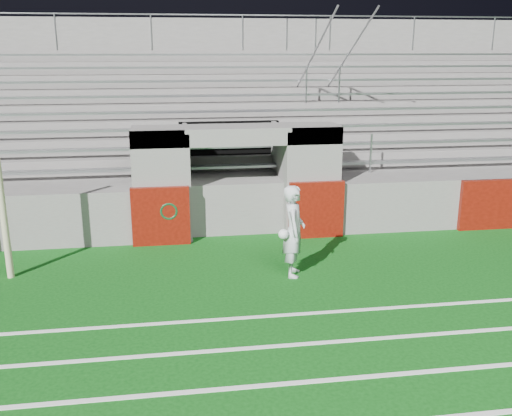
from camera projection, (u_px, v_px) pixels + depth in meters
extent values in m
plane|color=#0B460F|center=(260.00, 292.00, 10.47)|extent=(90.00, 90.00, 0.00)
cylinder|color=beige|center=(2.00, 200.00, 10.74)|extent=(0.13, 0.13, 3.11)
cube|color=white|center=(294.00, 383.00, 7.61)|extent=(28.00, 0.09, 0.01)
cube|color=white|center=(280.00, 346.00, 8.56)|extent=(28.00, 0.09, 0.01)
cube|color=white|center=(269.00, 316.00, 9.51)|extent=(28.00, 0.09, 0.01)
cube|color=slate|center=(160.00, 184.00, 13.19)|extent=(1.20, 1.00, 2.60)
cube|color=slate|center=(311.00, 179.00, 13.71)|extent=(1.20, 1.00, 2.60)
cube|color=black|center=(230.00, 169.00, 15.08)|extent=(2.60, 0.20, 2.50)
cube|color=slate|center=(187.00, 179.00, 13.87)|extent=(0.10, 2.20, 2.50)
cube|color=slate|center=(280.00, 176.00, 14.20)|extent=(0.10, 2.20, 2.50)
cube|color=slate|center=(237.00, 135.00, 13.16)|extent=(4.80, 1.00, 0.40)
cube|color=slate|center=(222.00, 158.00, 17.16)|extent=(26.00, 8.00, 0.20)
cube|color=slate|center=(223.00, 178.00, 17.33)|extent=(26.00, 8.00, 1.05)
cube|color=#4F0D06|center=(161.00, 216.00, 12.83)|extent=(1.30, 0.15, 1.35)
cube|color=#4F0D06|center=(316.00, 210.00, 13.35)|extent=(1.30, 0.15, 1.35)
cube|color=#4F0D06|center=(502.00, 204.00, 14.03)|extent=(2.20, 0.15, 1.25)
cube|color=gray|center=(233.00, 166.00, 14.29)|extent=(23.00, 0.28, 0.06)
cube|color=slate|center=(229.00, 161.00, 15.10)|extent=(24.00, 0.75, 0.38)
cube|color=gray|center=(229.00, 146.00, 14.90)|extent=(23.00, 0.28, 0.06)
cube|color=slate|center=(226.00, 149.00, 15.77)|extent=(24.00, 0.75, 0.76)
cube|color=gray|center=(226.00, 128.00, 15.51)|extent=(23.00, 0.28, 0.06)
cube|color=slate|center=(224.00, 138.00, 16.43)|extent=(24.00, 0.75, 1.14)
cube|color=gray|center=(224.00, 111.00, 16.12)|extent=(23.00, 0.28, 0.06)
cube|color=slate|center=(221.00, 128.00, 17.09)|extent=(24.00, 0.75, 1.52)
cube|color=gray|center=(221.00, 95.00, 16.73)|extent=(23.00, 0.28, 0.06)
cube|color=slate|center=(219.00, 119.00, 17.76)|extent=(24.00, 0.75, 1.90)
cube|color=gray|center=(219.00, 81.00, 17.35)|extent=(23.00, 0.28, 0.06)
cube|color=slate|center=(217.00, 110.00, 18.42)|extent=(24.00, 0.75, 2.28)
cube|color=gray|center=(216.00, 67.00, 17.96)|extent=(23.00, 0.28, 0.06)
cube|color=slate|center=(215.00, 102.00, 19.08)|extent=(24.00, 0.75, 2.66)
cube|color=gray|center=(214.00, 55.00, 18.57)|extent=(23.00, 0.28, 0.06)
cube|color=slate|center=(213.00, 99.00, 19.71)|extent=(26.00, 0.60, 5.29)
cylinder|color=#A5A8AD|center=(333.00, 155.00, 14.31)|extent=(0.05, 0.05, 1.00)
cylinder|color=#A5A8AD|center=(306.00, 86.00, 16.75)|extent=(0.05, 0.05, 1.00)
cylinder|color=#A5A8AD|center=(287.00, 34.00, 19.20)|extent=(0.05, 0.05, 1.00)
cylinder|color=#A5A8AD|center=(307.00, 68.00, 16.62)|extent=(0.05, 6.02, 3.08)
cylinder|color=#A5A8AD|center=(371.00, 154.00, 14.45)|extent=(0.05, 0.05, 1.00)
cylinder|color=#A5A8AD|center=(339.00, 85.00, 16.90)|extent=(0.05, 0.05, 1.00)
cylinder|color=#A5A8AD|center=(316.00, 34.00, 19.34)|extent=(0.05, 0.05, 1.00)
cylinder|color=#A5A8AD|center=(340.00, 68.00, 16.76)|extent=(0.05, 6.02, 3.08)
cylinder|color=#A5A8AD|center=(56.00, 32.00, 18.12)|extent=(0.05, 0.05, 1.10)
cylinder|color=#A5A8AD|center=(151.00, 32.00, 18.55)|extent=(0.05, 0.05, 1.10)
cylinder|color=#A5A8AD|center=(243.00, 32.00, 18.97)|extent=(0.05, 0.05, 1.10)
cylinder|color=#A5A8AD|center=(330.00, 33.00, 19.40)|extent=(0.05, 0.05, 1.10)
cylinder|color=#A5A8AD|center=(413.00, 33.00, 19.83)|extent=(0.05, 0.05, 1.10)
cylinder|color=#A5A8AD|center=(493.00, 33.00, 20.26)|extent=(0.05, 0.05, 1.10)
cylinder|color=#A5A8AD|center=(212.00, 15.00, 18.68)|extent=(24.00, 0.05, 0.05)
imported|color=silver|center=(294.00, 231.00, 11.04)|extent=(0.56, 0.74, 1.81)
sphere|color=white|center=(283.00, 234.00, 10.87)|extent=(0.20, 0.20, 0.20)
torus|color=#0D4213|center=(169.00, 210.00, 12.83)|extent=(0.52, 0.10, 0.52)
torus|color=#0B3B1B|center=(169.00, 211.00, 12.79)|extent=(0.43, 0.08, 0.43)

